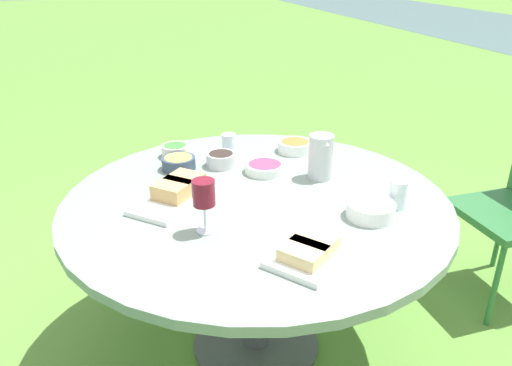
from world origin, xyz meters
The scene contains 14 objects.
ground_plane centered at (0.00, 0.00, 0.00)m, with size 40.00×40.00×0.00m, color #5B8C38.
dining_table centered at (0.00, 0.00, 0.63)m, with size 1.47×1.47×0.72m.
water_pitcher centered at (-0.10, 0.31, 0.82)m, with size 0.11×0.10×0.18m.
wine_glass centered at (0.20, -0.24, 0.86)m, with size 0.08×0.08×0.19m.
platter_bread_main centered at (-0.07, -0.29, 0.76)m, with size 0.38×0.37×0.08m.
platter_charcuterie centered at (0.44, 0.04, 0.75)m, with size 0.35×0.37×0.06m.
bowl_fries centered at (-0.36, -0.24, 0.75)m, with size 0.14×0.14×0.06m.
bowl_salad centered at (-0.51, -0.23, 0.76)m, with size 0.12×0.12×0.06m.
bowl_olives centered at (-0.34, -0.05, 0.76)m, with size 0.13×0.13×0.06m.
bowl_dip_red centered at (-0.22, 0.11, 0.75)m, with size 0.17×0.17×0.04m.
bowl_dip_cream centered at (0.27, 0.34, 0.76)m, with size 0.17×0.17×0.06m.
bowl_roasted_veg centered at (-0.41, 0.32, 0.75)m, with size 0.16×0.16×0.05m.
cup_water_near centered at (0.23, 0.47, 0.78)m, with size 0.06×0.06×0.10m.
cup_water_far centered at (-0.47, 0.01, 0.77)m, with size 0.07×0.07×0.10m.
Camera 1 is at (1.63, -0.50, 1.57)m, focal length 35.00 mm.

